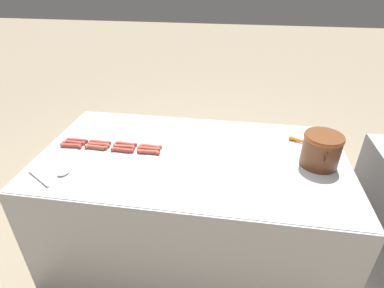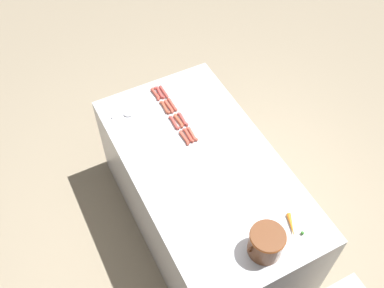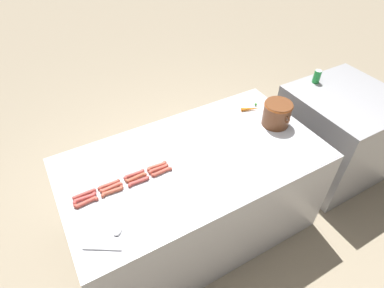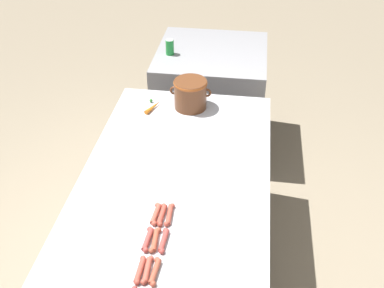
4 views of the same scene
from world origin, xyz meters
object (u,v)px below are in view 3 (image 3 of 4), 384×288
at_px(back_cabinet, 336,135).
at_px(hot_dog_8, 86,202).
at_px(hot_dog_6, 136,178).
at_px(serving_spoon, 112,237).
at_px(hot_dog_3, 157,166).
at_px(hot_dog_5, 111,187).
at_px(hot_dog_0, 84,194).
at_px(hot_dog_7, 158,169).
at_px(hot_dog_9, 112,191).
at_px(hot_dog_11, 162,172).
at_px(hot_dog_1, 109,184).
at_px(soda_can, 317,76).
at_px(bean_pot, 277,113).
at_px(carrot, 251,108).
at_px(hot_dog_10, 139,181).
at_px(hot_dog_2, 134,174).
at_px(hot_dog_4, 85,198).

relative_size(back_cabinet, hot_dog_8, 5.93).
bearing_deg(hot_dog_8, hot_dog_6, 96.47).
distance_m(hot_dog_6, serving_spoon, 0.45).
bearing_deg(hot_dog_3, hot_dog_5, -84.70).
distance_m(hot_dog_0, serving_spoon, 0.39).
distance_m(hot_dog_0, hot_dog_7, 0.51).
relative_size(hot_dog_9, hot_dog_11, 1.00).
distance_m(hot_dog_1, soda_can, 2.14).
bearing_deg(soda_can, hot_dog_11, -79.99).
bearing_deg(bean_pot, carrot, -168.03).
bearing_deg(bean_pot, hot_dog_11, -87.69).
relative_size(hot_dog_3, bean_pot, 0.55).
distance_m(hot_dog_0, hot_dog_10, 0.35).
xyz_separation_m(hot_dog_3, hot_dog_5, (0.03, -0.34, 0.00)).
relative_size(hot_dog_2, serving_spoon, 0.63).
distance_m(bean_pot, serving_spoon, 1.55).
relative_size(back_cabinet, hot_dog_3, 5.93).
bearing_deg(hot_dog_6, serving_spoon, -39.13).
height_order(hot_dog_1, bean_pot, bean_pot).
bearing_deg(hot_dog_10, hot_dog_9, -91.51).
relative_size(hot_dog_8, soda_can, 1.25).
height_order(hot_dog_5, carrot, carrot).
height_order(hot_dog_6, soda_can, soda_can).
height_order(hot_dog_2, hot_dog_10, same).
distance_m(hot_dog_0, bean_pot, 1.57).
bearing_deg(hot_dog_11, hot_dog_5, -96.08).
bearing_deg(hot_dog_0, hot_dog_9, 67.36).
height_order(hot_dog_5, bean_pot, bean_pot).
xyz_separation_m(hot_dog_9, bean_pot, (-0.04, 1.40, 0.10)).
distance_m(hot_dog_7, hot_dog_9, 0.35).
height_order(hot_dog_3, hot_dog_11, same).
height_order(hot_dog_5, hot_dog_8, same).
relative_size(hot_dog_10, carrot, 0.89).
distance_m(hot_dog_10, soda_can, 1.97).
xyz_separation_m(hot_dog_0, bean_pot, (0.03, 1.56, 0.10)).
relative_size(hot_dog_0, serving_spoon, 0.63).
bearing_deg(hot_dog_9, hot_dog_1, -179.23).
relative_size(hot_dog_11, bean_pot, 0.55).
bearing_deg(hot_dog_7, hot_dog_6, -90.08).
xyz_separation_m(hot_dog_0, hot_dog_8, (0.07, -0.01, 0.00)).
xyz_separation_m(hot_dog_4, serving_spoon, (0.35, 0.06, -0.01)).
relative_size(hot_dog_6, hot_dog_11, 1.00).
height_order(hot_dog_6, bean_pot, bean_pot).
xyz_separation_m(back_cabinet, hot_dog_11, (-0.02, -1.88, 0.44)).
bearing_deg(hot_dog_9, hot_dog_5, 173.12).
height_order(hot_dog_8, serving_spoon, hot_dog_8).
xyz_separation_m(hot_dog_3, soda_can, (-0.24, 1.77, 0.08)).
xyz_separation_m(hot_dog_0, hot_dog_5, (0.03, 0.17, 0.00)).
bearing_deg(back_cabinet, hot_dog_10, -90.41).
relative_size(hot_dog_7, hot_dog_9, 1.00).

